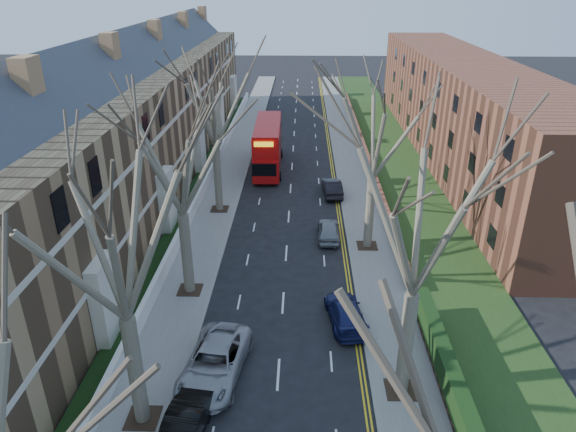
{
  "coord_description": "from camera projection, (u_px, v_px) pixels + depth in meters",
  "views": [
    {
      "loc": [
        1.03,
        -10.16,
        17.39
      ],
      "look_at": [
        0.11,
        21.38,
        2.67
      ],
      "focal_mm": 32.0,
      "sensor_mm": 36.0,
      "label": 1
    }
  ],
  "objects": [
    {
      "name": "tree_left_far",
      "position": [
        176.0,
        146.0,
        27.32
      ],
      "size": [
        10.15,
        10.15,
        14.22
      ],
      "color": "brown",
      "rests_on": "ground"
    },
    {
      "name": "car_right_near",
      "position": [
        346.0,
        312.0,
        28.21
      ],
      "size": [
        2.41,
        4.69,
        1.3
      ],
      "primitive_type": "imported",
      "rotation": [
        0.0,
        0.0,
        3.28
      ],
      "color": "#171C50",
      "rests_on": "ground"
    },
    {
      "name": "car_right_mid",
      "position": [
        329.0,
        230.0,
        37.38
      ],
      "size": [
        1.66,
        3.95,
        1.33
      ],
      "primitive_type": "imported",
      "rotation": [
        0.0,
        0.0,
        3.12
      ],
      "color": "gray",
      "rests_on": "ground"
    },
    {
      "name": "grass_verge_right",
      "position": [
        396.0,
        166.0,
        51.57
      ],
      "size": [
        6.0,
        102.0,
        0.06
      ],
      "color": "#1F3A15",
      "rests_on": "ground"
    },
    {
      "name": "pavement_left",
      "position": [
        233.0,
        165.0,
        52.05
      ],
      "size": [
        3.0,
        102.0,
        0.12
      ],
      "primitive_type": "cube",
      "color": "slate",
      "rests_on": "ground"
    },
    {
      "name": "tree_right_far",
      "position": [
        376.0,
        119.0,
        32.46
      ],
      "size": [
        10.15,
        10.15,
        14.22
      ],
      "color": "brown",
      "rests_on": "ground"
    },
    {
      "name": "tree_left_dist",
      "position": [
        213.0,
        93.0,
        38.06
      ],
      "size": [
        10.5,
        10.5,
        14.71
      ],
      "color": "brown",
      "rests_on": "ground"
    },
    {
      "name": "car_left_mid",
      "position": [
        182.0,
        431.0,
        20.76
      ],
      "size": [
        2.0,
        4.4,
        1.4
      ],
      "primitive_type": "imported",
      "rotation": [
        0.0,
        0.0,
        -0.13
      ],
      "color": "black",
      "rests_on": "ground"
    },
    {
      "name": "tree_right_mid",
      "position": [
        423.0,
        203.0,
        19.64
      ],
      "size": [
        10.5,
        10.5,
        14.71
      ],
      "color": "brown",
      "rests_on": "ground"
    },
    {
      "name": "front_wall_left",
      "position": [
        202.0,
        190.0,
        44.61
      ],
      "size": [
        0.3,
        78.0,
        1.0
      ],
      "color": "white",
      "rests_on": "ground"
    },
    {
      "name": "pavement_right",
      "position": [
        351.0,
        166.0,
        51.73
      ],
      "size": [
        3.0,
        102.0,
        0.12
      ],
      "primitive_type": "cube",
      "color": "slate",
      "rests_on": "ground"
    },
    {
      "name": "tree_left_mid",
      "position": [
        111.0,
        221.0,
        18.13
      ],
      "size": [
        10.5,
        10.5,
        14.71
      ],
      "color": "brown",
      "rests_on": "ground"
    },
    {
      "name": "double_decker_bus",
      "position": [
        268.0,
        147.0,
        50.54
      ],
      "size": [
        2.9,
        10.75,
        4.48
      ],
      "rotation": [
        0.0,
        0.0,
        3.16
      ],
      "color": "#B50C0C",
      "rests_on": "ground"
    },
    {
      "name": "terrace_left",
      "position": [
        127.0,
        134.0,
        42.69
      ],
      "size": [
        9.7,
        78.0,
        13.6
      ],
      "color": "olive",
      "rests_on": "ground"
    },
    {
      "name": "car_left_far",
      "position": [
        215.0,
        362.0,
        24.35
      ],
      "size": [
        3.33,
        5.96,
        1.58
      ],
      "primitive_type": "imported",
      "rotation": [
        0.0,
        0.0,
        -0.13
      ],
      "color": "#9B9AA0",
      "rests_on": "ground"
    },
    {
      "name": "car_right_far",
      "position": [
        332.0,
        187.0,
        44.87
      ],
      "size": [
        1.8,
        4.33,
        1.39
      ],
      "primitive_type": "imported",
      "rotation": [
        0.0,
        0.0,
        3.22
      ],
      "color": "black",
      "rests_on": "ground"
    },
    {
      "name": "flats_right",
      "position": [
        462.0,
        109.0,
        52.97
      ],
      "size": [
        13.97,
        54.0,
        10.0
      ],
      "color": "brown",
      "rests_on": "ground"
    }
  ]
}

